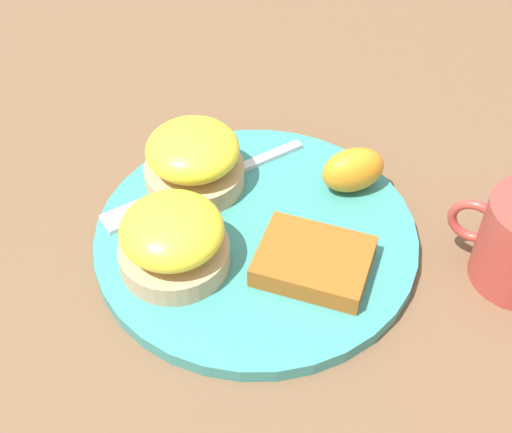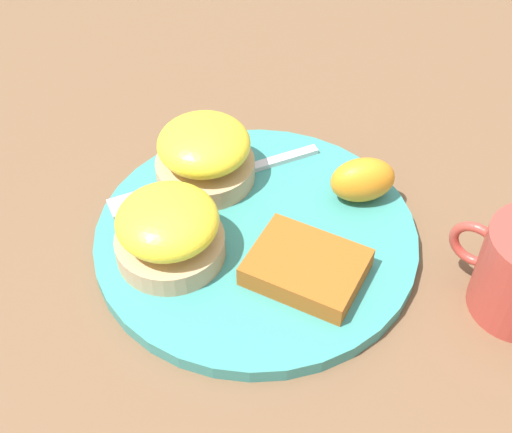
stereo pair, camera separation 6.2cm
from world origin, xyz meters
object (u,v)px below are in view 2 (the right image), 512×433
at_px(orange_wedge, 363,180).
at_px(sandwich_benedict_left, 204,154).
at_px(hashbrown_patty, 306,267).
at_px(fork, 203,182).
at_px(sandwich_benedict_right, 169,230).

bearing_deg(orange_wedge, sandwich_benedict_left, 25.05).
distance_m(sandwich_benedict_left, orange_wedge, 0.15).
distance_m(hashbrown_patty, fork, 0.14).
bearing_deg(sandwich_benedict_left, fork, 113.25).
bearing_deg(fork, hashbrown_patty, 165.40).
relative_size(sandwich_benedict_left, orange_wedge, 1.57).
relative_size(sandwich_benedict_right, fork, 0.49).
relative_size(orange_wedge, fork, 0.31).
distance_m(sandwich_benedict_left, sandwich_benedict_right, 0.10).
distance_m(sandwich_benedict_right, orange_wedge, 0.18).
bearing_deg(sandwich_benedict_left, sandwich_benedict_right, 111.20).
bearing_deg(sandwich_benedict_right, fork, -69.03).
relative_size(sandwich_benedict_right, hashbrown_patty, 1.01).
xyz_separation_m(sandwich_benedict_left, hashbrown_patty, (-0.14, 0.05, -0.02)).
bearing_deg(hashbrown_patty, orange_wedge, -85.04).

